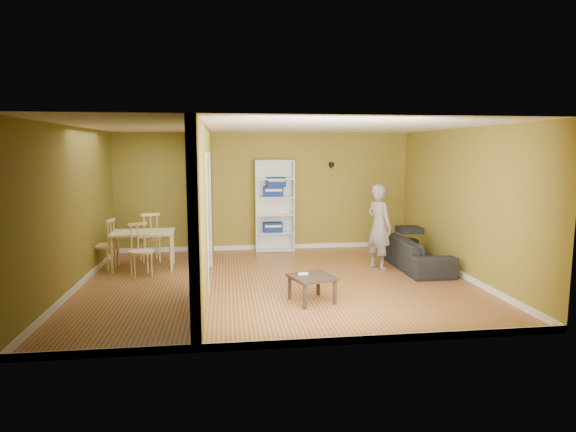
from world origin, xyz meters
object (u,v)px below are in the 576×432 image
at_px(dining_table, 143,236).
at_px(chair_left, 103,244).
at_px(chair_far, 149,237).
at_px(chair_near, 141,250).
at_px(coffee_table, 312,280).
at_px(bookshelf, 274,206).
at_px(person, 379,220).
at_px(sofa, 416,248).

distance_m(dining_table, chair_left, 0.75).
bearing_deg(chair_far, chair_left, 17.30).
bearing_deg(chair_near, dining_table, 72.14).
distance_m(dining_table, chair_far, 0.60).
distance_m(coffee_table, chair_left, 4.28).
distance_m(bookshelf, chair_far, 2.74).
xyz_separation_m(person, coffee_table, (-1.60, -1.82, -0.60)).
xyz_separation_m(dining_table, chair_near, (0.04, -0.55, -0.16)).
relative_size(coffee_table, chair_left, 0.61).
distance_m(sofa, person, 0.91).
bearing_deg(dining_table, chair_near, -85.71).
relative_size(chair_near, chair_far, 0.94).
bearing_deg(coffee_table, person, 48.76).
xyz_separation_m(dining_table, chair_far, (0.02, 0.59, -0.13)).
bearing_deg(coffee_table, sofa, 37.74).
height_order(sofa, chair_far, chair_far).
distance_m(person, chair_near, 4.37).
height_order(person, dining_table, person).
relative_size(sofa, chair_far, 1.97).
bearing_deg(sofa, chair_near, 89.25).
distance_m(chair_left, chair_near, 0.97).
height_order(person, bookshelf, bookshelf).
xyz_separation_m(sofa, bookshelf, (-2.50, 1.94, 0.63)).
distance_m(person, chair_far, 4.54).
bearing_deg(chair_left, sofa, 95.86).
bearing_deg(sofa, chair_left, 83.73).
distance_m(dining_table, chair_near, 0.58).
distance_m(bookshelf, chair_left, 3.64).
bearing_deg(dining_table, coffee_table, -40.69).
relative_size(person, chair_left, 1.95).
distance_m(sofa, coffee_table, 2.93).
height_order(bookshelf, coffee_table, bookshelf).
bearing_deg(person, chair_far, 50.39).
height_order(coffee_table, chair_left, chair_left).
xyz_separation_m(coffee_table, chair_near, (-2.75, 1.85, 0.14)).
bearing_deg(bookshelf, dining_table, -152.86).
bearing_deg(dining_table, person, -7.46).
height_order(bookshelf, chair_left, bookshelf).
height_order(coffee_table, dining_table, dining_table).
height_order(bookshelf, dining_table, bookshelf).
xyz_separation_m(sofa, person, (-0.72, 0.03, 0.56)).
xyz_separation_m(dining_table, chair_left, (-0.74, 0.02, -0.15)).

